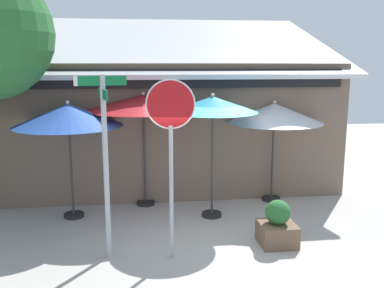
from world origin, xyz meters
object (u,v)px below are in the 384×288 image
patio_umbrella_ivory_far_right (274,113)px  sidewalk_planter (277,226)px  stop_sign (171,134)px  patio_umbrella_crimson_center (143,103)px  patio_umbrella_teal_right (213,106)px  patio_umbrella_royal_blue_left (68,116)px  street_sign_post (105,150)px

patio_umbrella_ivory_far_right → sidewalk_planter: patio_umbrella_ivory_far_right is taller
stop_sign → patio_umbrella_crimson_center: (-0.42, 2.88, 0.26)m
patio_umbrella_crimson_center → sidewalk_planter: (2.44, -2.58, -2.11)m
patio_umbrella_teal_right → stop_sign: bearing=-118.7°
patio_umbrella_royal_blue_left → stop_sign: bearing=-48.0°
patio_umbrella_crimson_center → patio_umbrella_teal_right: (1.46, -0.97, 0.01)m
patio_umbrella_teal_right → patio_umbrella_royal_blue_left: bearing=173.8°
street_sign_post → patio_umbrella_royal_blue_left: 2.28m
street_sign_post → sidewalk_planter: street_sign_post is taller
patio_umbrella_crimson_center → sidewalk_planter: size_ratio=3.14×
street_sign_post → patio_umbrella_ivory_far_right: (3.82, 2.63, 0.26)m
patio_umbrella_teal_right → sidewalk_planter: bearing=-58.8°
stop_sign → patio_umbrella_crimson_center: size_ratio=1.15×
street_sign_post → patio_umbrella_royal_blue_left: bearing=113.9°
stop_sign → sidewalk_planter: size_ratio=3.60×
stop_sign → patio_umbrella_ivory_far_right: 3.91m
stop_sign → patio_umbrella_teal_right: 2.19m
stop_sign → patio_umbrella_teal_right: (1.04, 1.91, 0.27)m
patio_umbrella_crimson_center → patio_umbrella_ivory_far_right: patio_umbrella_crimson_center is taller
patio_umbrella_royal_blue_left → patio_umbrella_ivory_far_right: size_ratio=1.04×
patio_umbrella_teal_right → sidewalk_planter: (0.98, -1.61, -2.12)m
street_sign_post → patio_umbrella_ivory_far_right: bearing=34.6°
patio_umbrella_ivory_far_right → sidewalk_planter: size_ratio=2.88×
sidewalk_planter → patio_umbrella_royal_blue_left: bearing=154.3°
patio_umbrella_crimson_center → patio_umbrella_ivory_far_right: (3.13, -0.06, -0.28)m
stop_sign → sidewalk_planter: stop_sign is taller
patio_umbrella_royal_blue_left → patio_umbrella_ivory_far_right: 4.77m
patio_umbrella_teal_right → patio_umbrella_ivory_far_right: 1.92m
patio_umbrella_royal_blue_left → sidewalk_planter: (4.05, -1.95, -1.92)m
sidewalk_planter → stop_sign: bearing=-171.6°
street_sign_post → patio_umbrella_crimson_center: bearing=75.6°
stop_sign → patio_umbrella_royal_blue_left: stop_sign is taller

